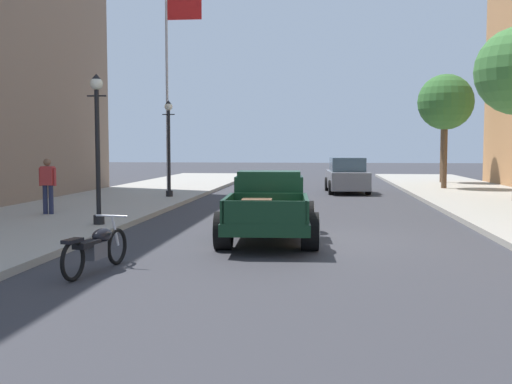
# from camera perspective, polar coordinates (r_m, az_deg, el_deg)

# --- Properties ---
(ground_plane) EXTENTS (140.00, 140.00, 0.00)m
(ground_plane) POSITION_cam_1_polar(r_m,az_deg,el_deg) (14.31, 3.72, -4.41)
(ground_plane) COLOR #333338
(hotrod_truck_dark_green) EXTENTS (2.36, 5.01, 1.58)m
(hotrod_truck_dark_green) POSITION_cam_1_polar(r_m,az_deg,el_deg) (14.31, 1.22, -1.36)
(hotrod_truck_dark_green) COLOR black
(hotrod_truck_dark_green) RESTS_ON ground
(motorcycle_parked) EXTENTS (0.64, 2.10, 0.93)m
(motorcycle_parked) POSITION_cam_1_polar(r_m,az_deg,el_deg) (10.83, -14.61, -4.96)
(motorcycle_parked) COLOR black
(motorcycle_parked) RESTS_ON ground
(car_background_grey) EXTENTS (2.05, 4.39, 1.65)m
(car_background_grey) POSITION_cam_1_polar(r_m,az_deg,el_deg) (29.05, 8.44, 1.44)
(car_background_grey) COLOR slate
(car_background_grey) RESTS_ON ground
(pedestrian_sidewalk_left) EXTENTS (0.53, 0.22, 1.65)m
(pedestrian_sidewalk_left) POSITION_cam_1_polar(r_m,az_deg,el_deg) (19.23, -18.77, 0.83)
(pedestrian_sidewalk_left) COLOR #232847
(pedestrian_sidewalk_left) RESTS_ON sidewalk_left
(street_lamp_near) EXTENTS (0.50, 0.32, 3.85)m
(street_lamp_near) POSITION_cam_1_polar(r_m,az_deg,el_deg) (16.26, -14.51, 4.93)
(street_lamp_near) COLOR black
(street_lamp_near) RESTS_ON sidewalk_left
(street_lamp_far) EXTENTS (0.50, 0.32, 3.85)m
(street_lamp_far) POSITION_cam_1_polar(r_m,az_deg,el_deg) (24.92, -8.09, 4.72)
(street_lamp_far) COLOR black
(street_lamp_far) RESTS_ON sidewalk_left
(flagpole) EXTENTS (1.74, 0.16, 9.16)m
(flagpole) POSITION_cam_1_polar(r_m,az_deg,el_deg) (29.35, -7.84, 11.26)
(flagpole) COLOR #B2B2B7
(flagpole) RESTS_ON sidewalk_left
(street_tree_third) EXTENTS (2.67, 2.67, 5.49)m
(street_tree_third) POSITION_cam_1_polar(r_m,az_deg,el_deg) (31.17, 17.19, 7.94)
(street_tree_third) COLOR brown
(street_tree_third) RESTS_ON sidewalk_right
(street_tree_farthest) EXTENTS (2.44, 2.44, 5.55)m
(street_tree_farthest) POSITION_cam_1_polar(r_m,az_deg,el_deg) (36.28, 17.02, 7.66)
(street_tree_farthest) COLOR brown
(street_tree_farthest) RESTS_ON sidewalk_right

